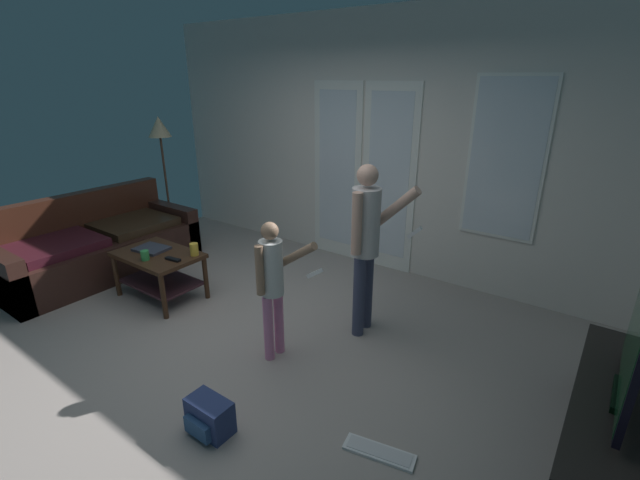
{
  "coord_description": "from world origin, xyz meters",
  "views": [
    {
      "loc": [
        2.5,
        -2.09,
        2.16
      ],
      "look_at": [
        0.76,
        0.32,
        1.03
      ],
      "focal_mm": 24.42,
      "sensor_mm": 36.0,
      "label": 1
    }
  ],
  "objects_px": {
    "coffee_table": "(159,265)",
    "loose_keyboard": "(379,452)",
    "backpack": "(209,416)",
    "flat_screen_tv": "(636,344)",
    "laptop_closed": "(152,249)",
    "person_adult": "(366,236)",
    "floor_lamp": "(160,136)",
    "tv_stand": "(609,433)",
    "cup_by_laptop": "(145,255)",
    "leather_couch": "(97,247)",
    "cup_near_edge": "(194,249)",
    "person_child": "(273,279)",
    "tv_remote_black": "(173,259)"
  },
  "relations": [
    {
      "from": "cup_near_edge",
      "to": "laptop_closed",
      "type": "bearing_deg",
      "value": -159.67
    },
    {
      "from": "floor_lamp",
      "to": "backpack",
      "type": "height_order",
      "value": "floor_lamp"
    },
    {
      "from": "person_adult",
      "to": "floor_lamp",
      "type": "height_order",
      "value": "floor_lamp"
    },
    {
      "from": "person_adult",
      "to": "flat_screen_tv",
      "type": "bearing_deg",
      "value": -13.23
    },
    {
      "from": "tv_stand",
      "to": "cup_by_laptop",
      "type": "relative_size",
      "value": 16.59
    },
    {
      "from": "leather_couch",
      "to": "tv_remote_black",
      "type": "xyz_separation_m",
      "value": [
        1.43,
        0.02,
        0.2
      ]
    },
    {
      "from": "flat_screen_tv",
      "to": "floor_lamp",
      "type": "xyz_separation_m",
      "value": [
        -5.4,
        1.0,
        0.57
      ]
    },
    {
      "from": "flat_screen_tv",
      "to": "loose_keyboard",
      "type": "relative_size",
      "value": 2.11
    },
    {
      "from": "person_adult",
      "to": "loose_keyboard",
      "type": "distance_m",
      "value": 1.65
    },
    {
      "from": "person_child",
      "to": "tv_remote_black",
      "type": "xyz_separation_m",
      "value": [
        -1.35,
        0.06,
        -0.19
      ]
    },
    {
      "from": "coffee_table",
      "to": "loose_keyboard",
      "type": "distance_m",
      "value": 2.87
    },
    {
      "from": "backpack",
      "to": "laptop_closed",
      "type": "bearing_deg",
      "value": 153.65
    },
    {
      "from": "backpack",
      "to": "loose_keyboard",
      "type": "bearing_deg",
      "value": 26.1
    },
    {
      "from": "laptop_closed",
      "to": "backpack",
      "type": "bearing_deg",
      "value": -34.09
    },
    {
      "from": "floor_lamp",
      "to": "cup_near_edge",
      "type": "xyz_separation_m",
      "value": [
        1.84,
        -1.03,
        -0.86
      ]
    },
    {
      "from": "backpack",
      "to": "cup_near_edge",
      "type": "height_order",
      "value": "cup_near_edge"
    },
    {
      "from": "backpack",
      "to": "cup_by_laptop",
      "type": "distance_m",
      "value": 1.98
    },
    {
      "from": "leather_couch",
      "to": "person_child",
      "type": "bearing_deg",
      "value": -0.87
    },
    {
      "from": "laptop_closed",
      "to": "coffee_table",
      "type": "bearing_deg",
      "value": -14.86
    },
    {
      "from": "loose_keyboard",
      "to": "cup_by_laptop",
      "type": "relative_size",
      "value": 4.77
    },
    {
      "from": "person_child",
      "to": "floor_lamp",
      "type": "relative_size",
      "value": 0.69
    },
    {
      "from": "tv_stand",
      "to": "person_child",
      "type": "distance_m",
      "value": 2.34
    },
    {
      "from": "person_adult",
      "to": "floor_lamp",
      "type": "distance_m",
      "value": 3.59
    },
    {
      "from": "leather_couch",
      "to": "backpack",
      "type": "xyz_separation_m",
      "value": [
        2.98,
        -0.91,
        -0.18
      ]
    },
    {
      "from": "floor_lamp",
      "to": "backpack",
      "type": "xyz_separation_m",
      "value": [
        3.32,
        -2.17,
        -1.3
      ]
    },
    {
      "from": "floor_lamp",
      "to": "cup_near_edge",
      "type": "bearing_deg",
      "value": -29.37
    },
    {
      "from": "loose_keyboard",
      "to": "cup_near_edge",
      "type": "relative_size",
      "value": 3.71
    },
    {
      "from": "laptop_closed",
      "to": "tv_remote_black",
      "type": "relative_size",
      "value": 1.89
    },
    {
      "from": "tv_stand",
      "to": "person_adult",
      "type": "height_order",
      "value": "person_adult"
    },
    {
      "from": "floor_lamp",
      "to": "cup_near_edge",
      "type": "height_order",
      "value": "floor_lamp"
    },
    {
      "from": "tv_stand",
      "to": "person_child",
      "type": "relative_size",
      "value": 1.38
    },
    {
      "from": "backpack",
      "to": "laptop_closed",
      "type": "xyz_separation_m",
      "value": [
        -1.95,
        0.96,
        0.39
      ]
    },
    {
      "from": "coffee_table",
      "to": "laptop_closed",
      "type": "bearing_deg",
      "value": 172.88
    },
    {
      "from": "leather_couch",
      "to": "tv_remote_black",
      "type": "relative_size",
      "value": 12.56
    },
    {
      "from": "cup_near_edge",
      "to": "tv_remote_black",
      "type": "xyz_separation_m",
      "value": [
        -0.07,
        -0.21,
        -0.05
      ]
    },
    {
      "from": "backpack",
      "to": "loose_keyboard",
      "type": "height_order",
      "value": "backpack"
    },
    {
      "from": "tv_stand",
      "to": "floor_lamp",
      "type": "distance_m",
      "value": 5.61
    },
    {
      "from": "leather_couch",
      "to": "tv_remote_black",
      "type": "distance_m",
      "value": 1.44
    },
    {
      "from": "cup_by_laptop",
      "to": "person_adult",
      "type": "bearing_deg",
      "value": 23.21
    },
    {
      "from": "person_child",
      "to": "cup_by_laptop",
      "type": "distance_m",
      "value": 1.58
    },
    {
      "from": "flat_screen_tv",
      "to": "backpack",
      "type": "relative_size",
      "value": 3.21
    },
    {
      "from": "leather_couch",
      "to": "cup_near_edge",
      "type": "relative_size",
      "value": 17.33
    },
    {
      "from": "floor_lamp",
      "to": "leather_couch",
      "type": "bearing_deg",
      "value": -74.87
    },
    {
      "from": "flat_screen_tv",
      "to": "backpack",
      "type": "xyz_separation_m",
      "value": [
        -2.08,
        -1.17,
        -0.73
      ]
    },
    {
      "from": "person_child",
      "to": "loose_keyboard",
      "type": "distance_m",
      "value": 1.41
    },
    {
      "from": "person_adult",
      "to": "floor_lamp",
      "type": "bearing_deg",
      "value": 171.06
    },
    {
      "from": "backpack",
      "to": "flat_screen_tv",
      "type": "bearing_deg",
      "value": 29.45
    },
    {
      "from": "tv_stand",
      "to": "person_child",
      "type": "bearing_deg",
      "value": -172.47
    },
    {
      "from": "coffee_table",
      "to": "cup_near_edge",
      "type": "relative_size",
      "value": 7.03
    },
    {
      "from": "tv_stand",
      "to": "floor_lamp",
      "type": "bearing_deg",
      "value": 169.51
    }
  ]
}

